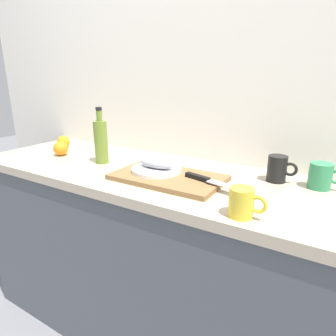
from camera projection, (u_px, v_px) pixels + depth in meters
name	position (u px, v px, depth m)	size (l,w,h in m)	color
ground_plane	(167.00, 335.00, 1.53)	(12.00, 12.00, 0.00)	slate
back_wall	(201.00, 89.00, 1.43)	(3.20, 0.05, 2.50)	white
kitchen_counter	(167.00, 262.00, 1.40)	(2.00, 0.60, 0.90)	#4C5159
cutting_board	(168.00, 177.00, 1.19)	(0.45, 0.26, 0.02)	olive
white_plate	(157.00, 169.00, 1.23)	(0.21, 0.21, 0.01)	white
fish_fillet	(156.00, 164.00, 1.23)	(0.16, 0.07, 0.04)	gray
chef_knife	(208.00, 180.00, 1.10)	(0.29, 0.09, 0.02)	silver
olive_oil_bottle	(101.00, 141.00, 1.40)	(0.06, 0.06, 0.27)	olive
coffee_mug_0	(321.00, 176.00, 1.09)	(0.12, 0.08, 0.10)	#338C59
coffee_mug_1	(242.00, 203.00, 0.86)	(0.11, 0.07, 0.09)	yellow
coffee_mug_2	(278.00, 169.00, 1.16)	(0.12, 0.08, 0.11)	black
orange_0	(63.00, 142.00, 1.73)	(0.07, 0.07, 0.07)	orange
orange_1	(61.00, 149.00, 1.55)	(0.08, 0.08, 0.08)	orange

